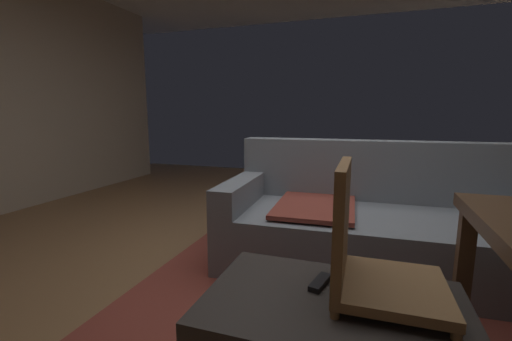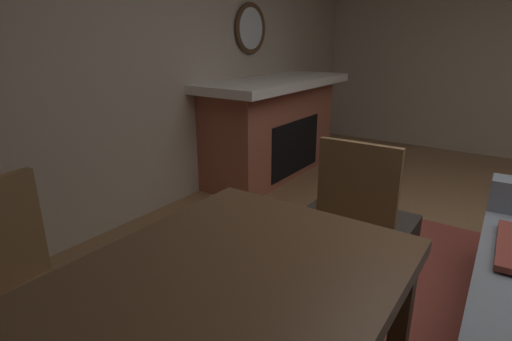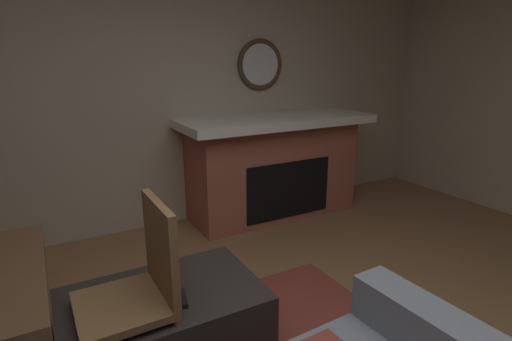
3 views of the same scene
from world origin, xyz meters
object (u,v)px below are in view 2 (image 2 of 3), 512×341
object	(u,v)px
ottoman_coffee_table	(337,262)
dining_chair_south	(12,285)
fireplace	(273,127)
tv_remote	(362,232)
round_wall_mirror	(251,29)
dining_chair_west	(347,222)

from	to	relation	value
ottoman_coffee_table	dining_chair_south	world-z (taller)	dining_chair_south
fireplace	tv_remote	size ratio (longest dim) A/B	12.11
round_wall_mirror	ottoman_coffee_table	size ratio (longest dim) A/B	0.49
round_wall_mirror	tv_remote	size ratio (longest dim) A/B	3.18
tv_remote	dining_chair_west	bearing A→B (deg)	6.12
tv_remote	dining_chair_south	world-z (taller)	dining_chair_south
round_wall_mirror	ottoman_coffee_table	distance (m)	2.72
dining_chair_west	dining_chair_south	bearing A→B (deg)	-34.03
tv_remote	dining_chair_south	distance (m)	1.73
fireplace	dining_chair_west	xyz separation A→B (m)	(1.72, 1.55, -0.00)
ottoman_coffee_table	tv_remote	distance (m)	0.24
ottoman_coffee_table	tv_remote	world-z (taller)	tv_remote
round_wall_mirror	tv_remote	bearing A→B (deg)	50.61
tv_remote	ottoman_coffee_table	bearing A→B (deg)	-44.71
fireplace	ottoman_coffee_table	size ratio (longest dim) A/B	1.85
fireplace	ottoman_coffee_table	bearing A→B (deg)	42.50
fireplace	round_wall_mirror	distance (m)	1.04
round_wall_mirror	tv_remote	distance (m)	2.66
ottoman_coffee_table	tv_remote	size ratio (longest dim) A/B	6.55
round_wall_mirror	tv_remote	xyz separation A→B (m)	(1.53, 1.86, -1.13)
fireplace	dining_chair_south	world-z (taller)	fireplace
dining_chair_south	round_wall_mirror	bearing A→B (deg)	-162.02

